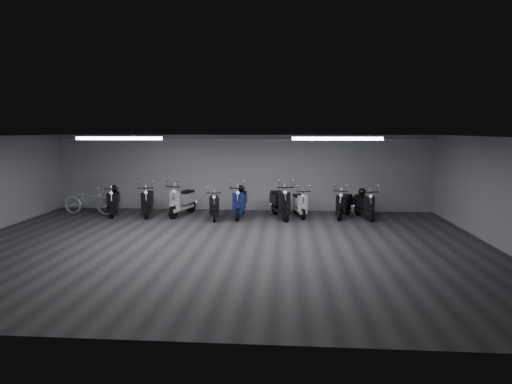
# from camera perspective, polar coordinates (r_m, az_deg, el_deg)

# --- Properties ---
(floor) EXTENTS (14.00, 10.00, 0.01)m
(floor) POSITION_cam_1_polar(r_m,az_deg,el_deg) (11.01, -4.67, -7.30)
(floor) COLOR #323235
(floor) RESTS_ON ground
(ceiling) EXTENTS (14.00, 10.00, 0.01)m
(ceiling) POSITION_cam_1_polar(r_m,az_deg,el_deg) (10.60, -4.85, 7.49)
(ceiling) COLOR slate
(ceiling) RESTS_ON ground
(back_wall) EXTENTS (14.00, 0.01, 2.80)m
(back_wall) POSITION_cam_1_polar(r_m,az_deg,el_deg) (15.64, -1.95, 2.62)
(back_wall) COLOR #A6A6A9
(back_wall) RESTS_ON ground
(front_wall) EXTENTS (14.00, 0.01, 2.80)m
(front_wall) POSITION_cam_1_polar(r_m,az_deg,el_deg) (5.92, -12.24, -7.10)
(front_wall) COLOR #A6A6A9
(front_wall) RESTS_ON ground
(right_wall) EXTENTS (0.01, 10.00, 2.80)m
(right_wall) POSITION_cam_1_polar(r_m,az_deg,el_deg) (11.87, 30.91, -0.39)
(right_wall) COLOR #A6A6A9
(right_wall) RESTS_ON ground
(fluor_strip_left) EXTENTS (2.40, 0.18, 0.08)m
(fluor_strip_left) POSITION_cam_1_polar(r_m,az_deg,el_deg) (12.38, -18.06, 6.93)
(fluor_strip_left) COLOR white
(fluor_strip_left) RESTS_ON ceiling
(fluor_strip_right) EXTENTS (2.40, 0.18, 0.08)m
(fluor_strip_right) POSITION_cam_1_polar(r_m,az_deg,el_deg) (11.56, 10.93, 7.12)
(fluor_strip_right) COLOR white
(fluor_strip_right) RESTS_ON ceiling
(conduit) EXTENTS (13.60, 0.05, 0.05)m
(conduit) POSITION_cam_1_polar(r_m,az_deg,el_deg) (15.49, -2.01, 7.09)
(conduit) COLOR white
(conduit) RESTS_ON back_wall
(scooter_0) EXTENTS (0.99, 1.77, 1.25)m
(scooter_0) POSITION_cam_1_polar(r_m,az_deg,el_deg) (15.54, -18.76, -0.74)
(scooter_0) COLOR black
(scooter_0) RESTS_ON floor
(scooter_1) EXTENTS (0.97, 1.85, 1.31)m
(scooter_1) POSITION_cam_1_polar(r_m,az_deg,el_deg) (15.08, -14.48, -0.71)
(scooter_1) COLOR black
(scooter_1) RESTS_ON floor
(scooter_2) EXTENTS (1.11, 1.93, 1.36)m
(scooter_2) POSITION_cam_1_polar(r_m,az_deg,el_deg) (14.85, -9.96, -0.60)
(scooter_2) COLOR silver
(scooter_2) RESTS_ON floor
(scooter_3) EXTENTS (0.79, 1.66, 1.19)m
(scooter_3) POSITION_cam_1_polar(r_m,az_deg,el_deg) (14.19, -5.69, -1.29)
(scooter_3) COLOR black
(scooter_3) RESTS_ON floor
(scooter_4) EXTENTS (0.65, 1.84, 1.36)m
(scooter_4) POSITION_cam_1_polar(r_m,az_deg,el_deg) (14.33, -2.20, -0.81)
(scooter_4) COLOR navy
(scooter_4) RESTS_ON floor
(scooter_5) EXTENTS (1.18, 1.99, 1.41)m
(scooter_5) POSITION_cam_1_polar(r_m,az_deg,el_deg) (14.23, 3.28, -0.79)
(scooter_5) COLOR black
(scooter_5) RESTS_ON floor
(scooter_6) EXTENTS (0.84, 1.66, 1.18)m
(scooter_6) POSITION_cam_1_polar(r_m,az_deg,el_deg) (14.53, 5.93, -1.08)
(scooter_6) COLOR silver
(scooter_6) RESTS_ON floor
(scooter_7) EXTENTS (1.13, 1.74, 1.23)m
(scooter_7) POSITION_cam_1_polar(r_m,az_deg,el_deg) (14.57, 11.88, -1.08)
(scooter_7) COLOR black
(scooter_7) RESTS_ON floor
(scooter_9) EXTENTS (0.89, 1.72, 1.22)m
(scooter_9) POSITION_cam_1_polar(r_m,az_deg,el_deg) (14.62, 14.49, -1.17)
(scooter_9) COLOR black
(scooter_9) RESTS_ON floor
(bicycle) EXTENTS (1.99, 0.92, 1.24)m
(bicycle) POSITION_cam_1_polar(r_m,az_deg,el_deg) (16.01, -21.72, -0.64)
(bicycle) COLOR white
(bicycle) RESTS_ON floor
(helmet_0) EXTENTS (0.27, 0.27, 0.27)m
(helmet_0) POSITION_cam_1_polar(r_m,az_deg,el_deg) (15.73, -18.70, 0.41)
(helmet_0) COLOR black
(helmet_0) RESTS_ON scooter_0
(helmet_1) EXTENTS (0.24, 0.24, 0.24)m
(helmet_1) POSITION_cam_1_polar(r_m,az_deg,el_deg) (14.54, -2.07, 0.46)
(helmet_1) COLOR black
(helmet_1) RESTS_ON scooter_4
(helmet_2) EXTENTS (0.26, 0.26, 0.26)m
(helmet_2) POSITION_cam_1_polar(r_m,az_deg,el_deg) (14.79, 14.19, 0.03)
(helmet_2) COLOR black
(helmet_2) RESTS_ON scooter_9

